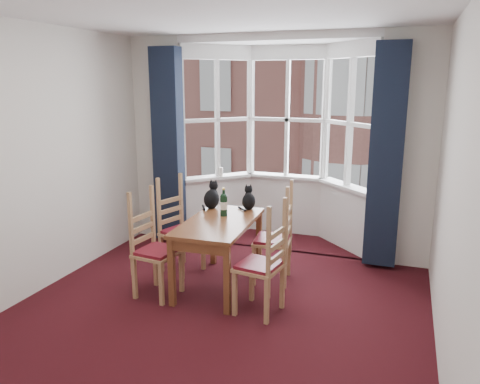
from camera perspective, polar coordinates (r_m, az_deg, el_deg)
The scene contains 20 objects.
floor at distance 4.50m, azimuth -4.43°, elevation -16.17°, with size 4.50×4.50×0.00m, color black.
ceiling at distance 3.96m, azimuth -5.21°, elevation 21.83°, with size 4.50×4.50×0.00m, color white.
wall_left at distance 5.15m, azimuth -25.57°, elevation 2.95°, with size 4.50×4.50×0.00m, color silver.
wall_right at distance 3.67m, azimuth 24.97°, elevation -0.73°, with size 4.50×4.50×0.00m, color silver.
wall_back_pier_left at distance 6.72m, azimuth -9.76°, elevation 6.24°, with size 0.70×0.12×2.80m, color silver.
wall_back_pier_right at distance 5.87m, azimuth 19.75°, elevation 4.62°, with size 0.70×0.12×2.80m, color silver.
bay_window at distance 6.57m, azimuth 5.19°, elevation 6.21°, with size 2.76×0.94×2.80m.
curtain_left at distance 6.46m, azimuth -8.73°, elevation 5.54°, with size 0.38×0.22×2.60m, color #151D31.
curtain_right at distance 5.70m, azimuth 17.38°, elevation 4.05°, with size 0.38×0.22×2.60m, color #151D31.
dining_table at distance 5.07m, azimuth -2.58°, elevation -4.65°, with size 0.73×1.30×0.75m.
chair_left_near at distance 5.03m, azimuth -10.88°, elevation -7.13°, with size 0.45×0.47×0.92m.
chair_left_far at distance 5.63m, azimuth -7.76°, elevation -4.78°, with size 0.51×0.52×0.92m.
chair_right_near at distance 4.53m, azimuth 3.40°, elevation -9.29°, with size 0.46×0.48×0.92m.
chair_right_far at distance 5.26m, azimuth 4.94°, elevation -6.01°, with size 0.45×0.46×0.92m.
cat_left at distance 5.52m, azimuth -3.45°, elevation -0.65°, with size 0.19×0.26×0.34m.
cat_right at distance 5.46m, azimuth 1.07°, elevation -0.97°, with size 0.21×0.25×0.29m.
wine_bottle at distance 5.19m, azimuth -1.99°, elevation -1.43°, with size 0.08×0.08×0.32m.
candle_tall at distance 6.77m, azimuth -2.34°, elevation 2.47°, with size 0.06×0.06×0.13m, color white.
street at distance 36.78m, azimuth 16.59°, elevation -0.06°, with size 80.00×80.00×0.00m, color #333335.
tenement_building at distance 17.66m, azimuth 14.61°, elevation 10.99°, with size 18.40×7.80×15.20m.
Camera 1 is at (1.62, -3.56, 2.22)m, focal length 35.00 mm.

